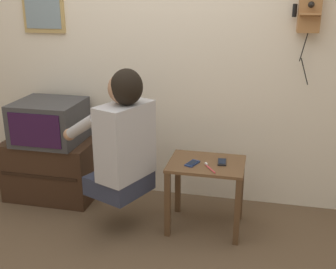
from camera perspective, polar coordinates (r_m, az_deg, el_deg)
name	(u,v)px	position (r m, az deg, el deg)	size (l,w,h in m)	color
ground_plane	(134,255)	(2.98, -4.63, -15.91)	(14.00, 14.00, 0.00)	brown
wall_back	(167,47)	(3.43, -0.14, 11.83)	(6.80, 0.05, 2.55)	silver
side_table	(206,177)	(3.10, 5.18, -5.75)	(0.54, 0.42, 0.53)	brown
person	(123,138)	(2.95, -6.17, -0.43)	(0.64, 0.58, 0.92)	#2D3347
tv_stand	(52,169)	(3.75, -15.42, -4.47)	(0.74, 0.45, 0.51)	#382316
television	(49,122)	(3.59, -15.77, 1.68)	(0.52, 0.48, 0.34)	#38383A
wall_phone_antique	(310,6)	(3.24, 18.67, 16.12)	(0.19, 0.19, 0.76)	#9E6B3D
framed_picture	(42,1)	(3.74, -16.65, 16.92)	(0.36, 0.03, 0.51)	tan
cell_phone_held	(192,163)	(3.01, 3.31, -3.92)	(0.10, 0.14, 0.01)	navy
cell_phone_spare	(222,162)	(3.06, 7.33, -3.71)	(0.07, 0.13, 0.01)	black
toothbrush	(209,168)	(2.95, 5.62, -4.49)	(0.09, 0.14, 0.02)	#D83F4C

